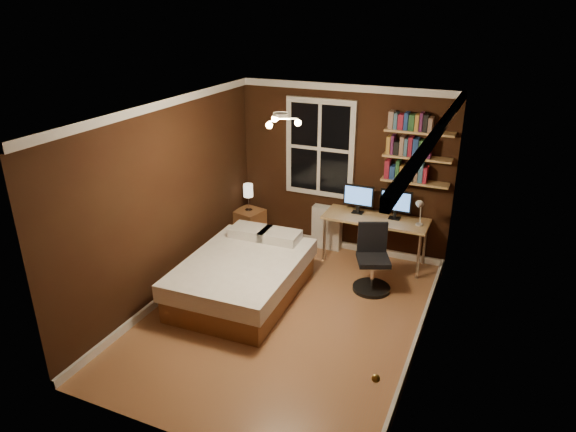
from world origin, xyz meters
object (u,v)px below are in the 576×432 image
at_px(bedside_lamp, 248,198).
at_px(desk, 376,222).
at_px(office_chair, 372,266).
at_px(radiator, 327,227).
at_px(bed, 244,276).
at_px(nightstand, 249,225).
at_px(monitor_right, 396,205).
at_px(monitor_left, 358,199).
at_px(desk_lamp, 420,212).

distance_m(bedside_lamp, desk, 2.02).
bearing_deg(office_chair, radiator, 112.32).
xyz_separation_m(bedside_lamp, radiator, (1.23, 0.23, -0.39)).
bearing_deg(office_chair, bed, -174.42).
height_order(nightstand, monitor_right, monitor_right).
bearing_deg(monitor_left, radiator, 168.15).
relative_size(nightstand, office_chair, 0.56).
relative_size(desk, monitor_right, 3.33).
relative_size(desk, monitor_left, 3.33).
distance_m(desk, office_chair, 0.83).
bearing_deg(office_chair, desk_lamp, 32.49).
bearing_deg(desk, radiator, 167.27).
distance_m(bed, office_chair, 1.69).
bearing_deg(monitor_right, desk_lamp, -24.77).
bearing_deg(monitor_right, bed, -133.18).
relative_size(radiator, office_chair, 0.75).
xyz_separation_m(nightstand, monitor_left, (1.73, 0.12, 0.66)).
xyz_separation_m(bed, radiator, (0.51, 1.76, 0.06)).
distance_m(bed, desk, 2.08).
relative_size(bedside_lamp, desk_lamp, 0.99).
height_order(monitor_right, desk_lamp, desk_lamp).
distance_m(nightstand, monitor_left, 1.85).
distance_m(bedside_lamp, radiator, 1.31).
bearing_deg(desk_lamp, radiator, 168.99).
height_order(bedside_lamp, desk_lamp, desk_lamp).
xyz_separation_m(bed, monitor_right, (1.55, 1.65, 0.64)).
height_order(bed, desk_lamp, desk_lamp).
xyz_separation_m(bed, nightstand, (-0.72, 1.53, -0.02)).
height_order(monitor_left, monitor_right, same).
bearing_deg(radiator, desk_lamp, -11.01).
xyz_separation_m(nightstand, desk, (2.02, 0.05, 0.39)).
xyz_separation_m(radiator, monitor_right, (1.04, -0.10, 0.58)).
relative_size(bed, radiator, 2.87).
relative_size(nightstand, monitor_left, 1.14).
height_order(bed, office_chair, office_chair).
relative_size(desk, office_chair, 1.64).
bearing_deg(monitor_left, nightstand, -175.87).
bearing_deg(nightstand, bedside_lamp, 0.00).
bearing_deg(nightstand, radiator, 22.83).
relative_size(bed, bedside_lamp, 4.47).
bearing_deg(monitor_left, bedside_lamp, -175.87).
bearing_deg(bedside_lamp, desk_lamp, -0.95).
height_order(bed, nightstand, bed).
relative_size(monitor_left, desk_lamp, 1.01).
distance_m(monitor_right, office_chair, 1.01).
relative_size(bedside_lamp, office_chair, 0.48).
xyz_separation_m(desk, monitor_right, (0.25, 0.07, 0.27)).
bearing_deg(desk_lamp, bed, -142.23).
relative_size(bed, monitor_left, 4.38).
xyz_separation_m(monitor_left, monitor_right, (0.54, 0.00, 0.00)).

